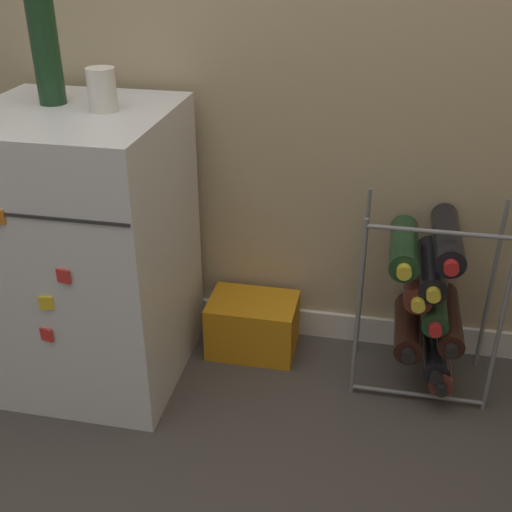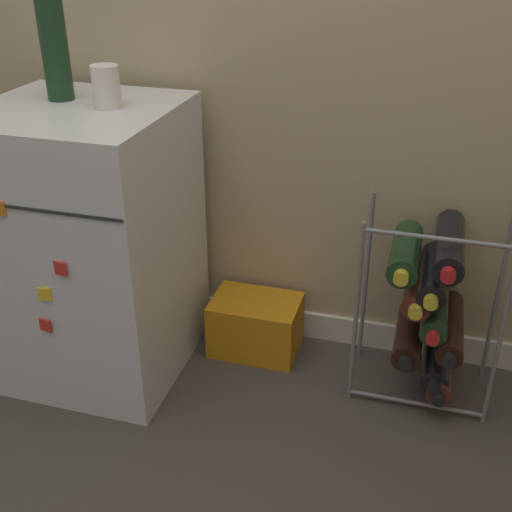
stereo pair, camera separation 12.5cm
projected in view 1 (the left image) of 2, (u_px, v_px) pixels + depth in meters
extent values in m
plane|color=#423D38|center=(237.00, 479.00, 1.58)|extent=(14.00, 14.00, 0.00)
cube|color=silver|center=(281.00, 320.00, 2.12)|extent=(6.70, 0.01, 0.09)
cube|color=silver|center=(86.00, 250.00, 1.80)|extent=(0.52, 0.51, 0.79)
cube|color=#2D2D2D|center=(26.00, 216.00, 1.48)|extent=(0.51, 0.00, 0.01)
cube|color=yellow|center=(46.00, 303.00, 1.58)|extent=(0.04, 0.01, 0.04)
cube|color=red|center=(47.00, 335.00, 1.63)|extent=(0.04, 0.01, 0.04)
cube|color=red|center=(63.00, 276.00, 1.53)|extent=(0.04, 0.01, 0.04)
cylinder|color=slate|center=(358.00, 312.00, 1.74)|extent=(0.01, 0.01, 0.55)
cylinder|color=slate|center=(500.00, 327.00, 1.67)|extent=(0.01, 0.01, 0.55)
cylinder|color=slate|center=(362.00, 275.00, 1.92)|extent=(0.01, 0.01, 0.55)
cylinder|color=slate|center=(491.00, 288.00, 1.85)|extent=(0.01, 0.01, 0.55)
cylinder|color=slate|center=(416.00, 395.00, 1.83)|extent=(0.37, 0.01, 0.01)
cylinder|color=slate|center=(441.00, 232.00, 1.59)|extent=(0.37, 0.01, 0.01)
cylinder|color=#56231E|center=(439.00, 355.00, 1.87)|extent=(0.07, 0.29, 0.07)
cylinder|color=black|center=(441.00, 390.00, 1.73)|extent=(0.03, 0.02, 0.03)
cylinder|color=black|center=(434.00, 347.00, 1.86)|extent=(0.07, 0.26, 0.07)
cylinder|color=black|center=(437.00, 378.00, 1.74)|extent=(0.04, 0.02, 0.04)
cylinder|color=black|center=(408.00, 327.00, 1.85)|extent=(0.08, 0.26, 0.08)
cylinder|color=black|center=(408.00, 356.00, 1.73)|extent=(0.04, 0.02, 0.04)
cylinder|color=black|center=(448.00, 319.00, 1.81)|extent=(0.07, 0.29, 0.07)
cylinder|color=black|center=(452.00, 351.00, 1.68)|extent=(0.03, 0.02, 0.03)
cylinder|color=#19381E|center=(433.00, 301.00, 1.79)|extent=(0.07, 0.26, 0.07)
cylinder|color=red|center=(435.00, 330.00, 1.67)|extent=(0.03, 0.02, 0.03)
cylinder|color=#56231E|center=(417.00, 279.00, 1.77)|extent=(0.08, 0.25, 0.08)
cylinder|color=gold|center=(418.00, 305.00, 1.65)|extent=(0.04, 0.02, 0.04)
cylinder|color=black|center=(431.00, 268.00, 1.75)|extent=(0.08, 0.26, 0.08)
cylinder|color=gold|center=(433.00, 295.00, 1.63)|extent=(0.04, 0.02, 0.04)
cylinder|color=#19381E|center=(404.00, 247.00, 1.74)|extent=(0.08, 0.26, 0.08)
cylinder|color=gold|center=(404.00, 272.00, 1.61)|extent=(0.04, 0.02, 0.04)
cylinder|color=black|center=(447.00, 238.00, 1.70)|extent=(0.08, 0.30, 0.08)
cylinder|color=red|center=(451.00, 268.00, 1.56)|extent=(0.04, 0.02, 0.04)
cube|color=orange|center=(253.00, 325.00, 2.01)|extent=(0.27, 0.19, 0.18)
cylinder|color=silver|center=(102.00, 90.00, 1.59)|extent=(0.07, 0.07, 0.11)
cylinder|color=#19381E|center=(46.00, 50.00, 1.62)|extent=(0.07, 0.07, 0.27)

